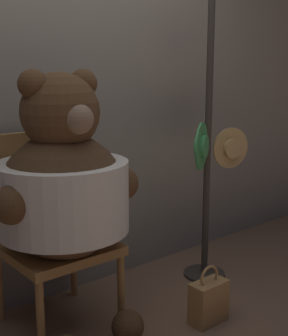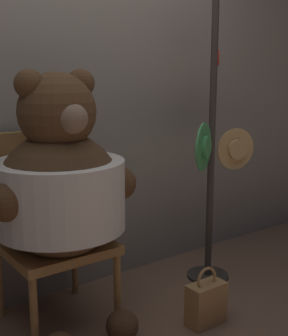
# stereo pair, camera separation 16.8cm
# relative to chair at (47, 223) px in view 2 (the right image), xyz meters

# --- Properties ---
(ground_plane) EXTENTS (14.00, 14.00, 0.00)m
(ground_plane) POSITION_rel_chair_xyz_m (0.17, -0.37, -0.55)
(ground_plane) COLOR brown
(wall_back) EXTENTS (8.00, 0.10, 2.55)m
(wall_back) POSITION_rel_chair_xyz_m (0.17, 0.27, 0.73)
(wall_back) COLOR gray
(wall_back) RESTS_ON ground_plane
(chair) EXTENTS (0.54, 0.55, 1.05)m
(chair) POSITION_rel_chair_xyz_m (0.00, 0.00, 0.00)
(chair) COLOR #9E703D
(chair) RESTS_ON ground_plane
(teddy_bear) EXTENTS (0.81, 0.72, 1.39)m
(teddy_bear) POSITION_rel_chair_xyz_m (-0.00, -0.19, 0.25)
(teddy_bear) COLOR #4C331E
(teddy_bear) RESTS_ON ground_plane
(hat_display_rack) EXTENTS (0.60, 0.36, 1.83)m
(hat_display_rack) POSITION_rel_chair_xyz_m (1.09, -0.20, 0.27)
(hat_display_rack) COLOR #332D28
(hat_display_rack) RESTS_ON ground_plane
(handbag_on_ground) EXTENTS (0.22, 0.12, 0.34)m
(handbag_on_ground) POSITION_rel_chair_xyz_m (0.65, -0.61, -0.42)
(handbag_on_ground) COLOR #A87A47
(handbag_on_ground) RESTS_ON ground_plane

